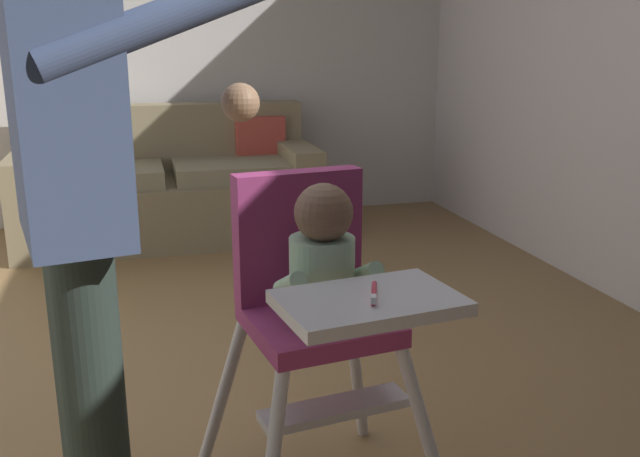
% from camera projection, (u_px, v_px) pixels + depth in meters
% --- Properties ---
extents(ground, '(6.13, 7.18, 0.10)m').
position_uv_depth(ground, '(173.00, 416.00, 2.56)').
color(ground, olive).
extents(wall_far, '(5.33, 0.06, 2.67)m').
position_uv_depth(wall_far, '(136.00, 32.00, 4.82)').
color(wall_far, beige).
rests_on(wall_far, ground).
extents(couch, '(1.92, 0.86, 0.86)m').
position_uv_depth(couch, '(170.00, 188.00, 4.64)').
color(couch, '#7F7154').
rests_on(couch, ground).
extents(high_chair, '(0.68, 0.78, 0.95)m').
position_uv_depth(high_chair, '(319.00, 287.00, 1.83)').
color(high_chair, silver).
rests_on(high_chair, ground).
extents(adult_standing, '(0.58, 0.50, 1.65)m').
position_uv_depth(adult_standing, '(75.00, 209.00, 1.51)').
color(adult_standing, '#242F2A').
rests_on(adult_standing, ground).
extents(toy_ball, '(0.18, 0.18, 0.18)m').
position_uv_depth(toy_ball, '(333.00, 295.00, 3.38)').
color(toy_ball, green).
rests_on(toy_ball, ground).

